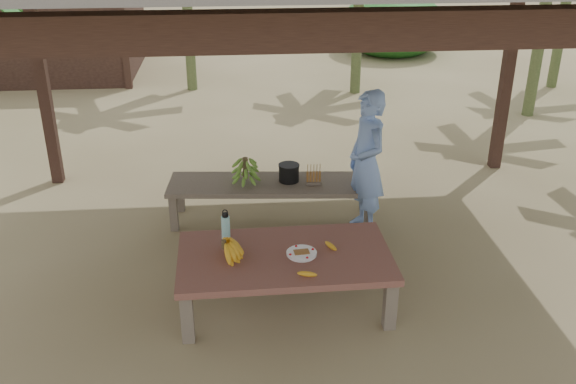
{
  "coord_description": "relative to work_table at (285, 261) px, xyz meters",
  "views": [
    {
      "loc": [
        -0.57,
        -5.23,
        3.27
      ],
      "look_at": [
        -0.12,
        0.03,
        0.8
      ],
      "focal_mm": 40.0,
      "sensor_mm": 36.0,
      "label": 1
    }
  ],
  "objects": [
    {
      "name": "green_banana_stalk",
      "position": [
        -0.29,
        1.63,
        0.17
      ],
      "size": [
        0.28,
        0.28,
        0.3
      ],
      "primitive_type": null,
      "rotation": [
        0.0,
        0.0,
        -0.08
      ],
      "color": "#598C2D",
      "rests_on": "bench"
    },
    {
      "name": "loose_banana_front",
      "position": [
        0.15,
        -0.35,
        0.09
      ],
      "size": [
        0.16,
        0.05,
        0.04
      ],
      "primitive_type": "ellipsoid",
      "rotation": [
        0.0,
        0.0,
        1.53
      ],
      "color": "gold",
      "rests_on": "work_table"
    },
    {
      "name": "ground",
      "position": [
        0.2,
        0.57,
        -0.43
      ],
      "size": [
        80.0,
        80.0,
        0.0
      ],
      "primitive_type": "plane",
      "color": "brown",
      "rests_on": "ground"
    },
    {
      "name": "cooking_pot",
      "position": [
        0.18,
        1.63,
        0.11
      ],
      "size": [
        0.22,
        0.22,
        0.18
      ],
      "primitive_type": "cylinder",
      "color": "black",
      "rests_on": "bench"
    },
    {
      "name": "water_flask",
      "position": [
        -0.49,
        0.33,
        0.18
      ],
      "size": [
        0.08,
        0.08,
        0.28
      ],
      "color": "#3CBBB6",
      "rests_on": "work_table"
    },
    {
      "name": "skewer_rack",
      "position": [
        0.43,
        1.52,
        0.14
      ],
      "size": [
        0.19,
        0.09,
        0.24
      ],
      "primitive_type": null,
      "rotation": [
        0.0,
        0.0,
        -0.08
      ],
      "color": "#A57F47",
      "rests_on": "bench"
    },
    {
      "name": "hut",
      "position": [
        -4.3,
        8.57,
        0.67
      ],
      "size": [
        4.4,
        3.43,
        2.85
      ],
      "color": "black",
      "rests_on": "ground"
    },
    {
      "name": "plate",
      "position": [
        0.14,
        -0.03,
        0.08
      ],
      "size": [
        0.26,
        0.26,
        0.04
      ],
      "color": "white",
      "rests_on": "work_table"
    },
    {
      "name": "woman",
      "position": [
        0.95,
        1.31,
        0.33
      ],
      "size": [
        0.49,
        0.63,
        1.53
      ],
      "primitive_type": "imported",
      "rotation": [
        0.0,
        0.0,
        -1.32
      ],
      "color": "#7B9EE9",
      "rests_on": "ground"
    },
    {
      "name": "bench",
      "position": [
        -0.02,
        1.6,
        -0.04
      ],
      "size": [
        2.24,
        0.78,
        0.45
      ],
      "rotation": [
        0.0,
        0.0,
        -0.08
      ],
      "color": "brown",
      "rests_on": "ground"
    },
    {
      "name": "work_table",
      "position": [
        0.0,
        0.0,
        0.0
      ],
      "size": [
        1.82,
        1.04,
        0.5
      ],
      "rotation": [
        0.0,
        0.0,
        0.02
      ],
      "color": "brown",
      "rests_on": "ground"
    },
    {
      "name": "ripe_banana_bunch",
      "position": [
        -0.51,
        -0.01,
        0.16
      ],
      "size": [
        0.34,
        0.3,
        0.19
      ],
      "primitive_type": null,
      "rotation": [
        0.0,
        0.0,
        0.13
      ],
      "color": "gold",
      "rests_on": "work_table"
    },
    {
      "name": "loose_banana_side",
      "position": [
        0.4,
        0.07,
        0.09
      ],
      "size": [
        0.12,
        0.15,
        0.04
      ],
      "primitive_type": "ellipsoid",
      "rotation": [
        0.0,
        0.0,
        0.61
      ],
      "color": "gold",
      "rests_on": "work_table"
    }
  ]
}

